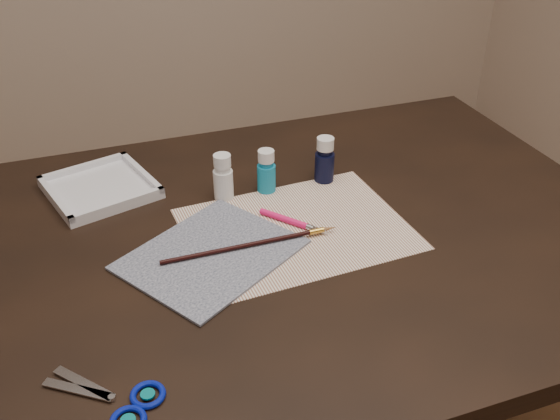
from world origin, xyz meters
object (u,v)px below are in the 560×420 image
object	(u,v)px
palette_tray	(100,187)
paint_bottle_cyan	(266,171)
paper	(296,229)
canvas	(211,254)
paint_bottle_white	(223,177)
scissors	(98,398)
paint_bottle_navy	(325,160)

from	to	relation	value
palette_tray	paint_bottle_cyan	bearing A→B (deg)	-18.64
paper	canvas	world-z (taller)	canvas
canvas	paint_bottle_cyan	xyz separation A→B (m)	(0.16, 0.17, 0.04)
paint_bottle_white	paint_bottle_cyan	bearing A→B (deg)	-1.92
paint_bottle_cyan	scissors	distance (m)	0.56
scissors	palette_tray	world-z (taller)	palette_tray
paper	paint_bottle_cyan	size ratio (longest dim) A/B	4.39
scissors	canvas	bearing A→B (deg)	-94.78
paper	paint_bottle_white	bearing A→B (deg)	122.18
paint_bottle_navy	paper	bearing A→B (deg)	-128.38
paper	paint_bottle_cyan	distance (m)	0.15
paper	paint_bottle_white	size ratio (longest dim) A/B	4.20
paper	canvas	xyz separation A→B (m)	(-0.16, -0.03, 0.00)
canvas	paper	bearing A→B (deg)	9.43
paint_bottle_white	palette_tray	bearing A→B (deg)	155.58
paint_bottle_cyan	scissors	size ratio (longest dim) A/B	0.49
paint_bottle_navy	palette_tray	size ratio (longest dim) A/B	0.51
paint_bottle_white	paint_bottle_cyan	distance (m)	0.09
paper	paint_bottle_white	world-z (taller)	paint_bottle_white
paint_bottle_cyan	palette_tray	world-z (taller)	paint_bottle_cyan
scissors	palette_tray	size ratio (longest dim) A/B	0.95
paint_bottle_cyan	palette_tray	size ratio (longest dim) A/B	0.47
paint_bottle_navy	paint_bottle_white	bearing A→B (deg)	179.05
paint_bottle_cyan	palette_tray	distance (m)	0.33
paint_bottle_white	scissors	size ratio (longest dim) A/B	0.52
paper	paint_bottle_cyan	bearing A→B (deg)	92.98
canvas	paint_bottle_cyan	bearing A→B (deg)	47.88
paint_bottle_white	paint_bottle_cyan	world-z (taller)	paint_bottle_white
canvas	palette_tray	distance (m)	0.32
paint_bottle_cyan	canvas	bearing A→B (deg)	-132.12
paint_bottle_navy	scissors	world-z (taller)	paint_bottle_navy
paint_bottle_white	paint_bottle_navy	distance (m)	0.21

